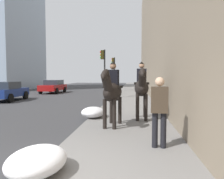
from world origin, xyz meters
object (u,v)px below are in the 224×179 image
Objects in this scene: car_far_lane at (6,91)px; mounted_horse_near at (112,91)px; pedestrian_greeting at (159,107)px; traffic_light_near_curb at (104,66)px; traffic_light_far_curb at (114,69)px; mounted_horse_far at (142,87)px; car_mid_lane at (53,86)px.

mounted_horse_near is at bearing -136.07° from car_far_lane.
pedestrian_greeting is 12.51m from traffic_light_near_curb.
car_far_lane is 7.55m from traffic_light_near_curb.
mounted_horse_near is 0.57× the size of traffic_light_near_curb.
traffic_light_far_curb is (10.74, -7.12, 1.98)m from car_far_lane.
car_mid_lane is at bearing -148.42° from mounted_horse_far.
car_far_lane is 0.98× the size of traffic_light_far_curb.
car_mid_lane is (18.46, 9.47, -0.34)m from pedestrian_greeting.
car_far_lane is 1.02× the size of traffic_light_near_curb.
car_far_lane is (6.85, 9.81, -0.67)m from mounted_horse_far.
traffic_light_near_curb is (12.05, 2.99, 1.53)m from pedestrian_greeting.
traffic_light_far_curb reaches higher than mounted_horse_near.
traffic_light_far_curb reaches higher than car_far_lane.
mounted_horse_far reaches higher than pedestrian_greeting.
traffic_light_near_curb is (-6.40, -6.48, 1.88)m from car_mid_lane.
mounted_horse_near is at bearing -175.06° from traffic_light_far_curb.
mounted_horse_far is at bearing -162.48° from traffic_light_near_curb.
car_mid_lane is at bearing 31.95° from pedestrian_greeting.
mounted_horse_near is 0.56× the size of car_far_lane.
car_mid_lane is 1.08× the size of car_far_lane.
mounted_horse_near is 1.31× the size of pedestrian_greeting.
traffic_light_near_curb reaches higher than pedestrian_greeting.
traffic_light_near_curb reaches higher than mounted_horse_near.
traffic_light_near_curb is at bearing 18.73° from pedestrian_greeting.
mounted_horse_far is at bearing -127.75° from car_far_lane.
pedestrian_greeting reaches higher than car_far_lane.
pedestrian_greeting is at bearing -166.08° from traffic_light_near_curb.
mounted_horse_near is at bearing -170.58° from traffic_light_near_curb.
pedestrian_greeting is 0.42× the size of car_far_lane.
traffic_light_far_curb is at bearing -171.32° from mounted_horse_far.
car_far_lane is at bearing -125.25° from mounted_horse_near.
traffic_light_far_curb is at bearing 112.55° from car_mid_lane.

